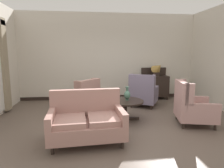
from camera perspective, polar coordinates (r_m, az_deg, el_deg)
The scene contains 11 objects.
ground at distance 4.68m, azimuth 2.83°, elevation -12.26°, with size 9.03×9.03×0.00m, color brown.
wall_back at distance 7.29m, azimuth -1.00°, elevation 7.91°, with size 6.61×0.08×3.12m, color silver.
baseboard_back at distance 7.42m, azimuth -0.93°, elevation -3.75°, with size 6.45×0.03×0.12m, color black.
coffee_table at distance 4.97m, azimuth 3.84°, elevation -5.78°, with size 0.92×0.92×0.52m.
porcelain_vase at distance 4.96m, azimuth 4.43°, elevation -3.08°, with size 0.16×0.16×0.34m.
settee at distance 3.88m, azimuth -7.35°, elevation -10.62°, with size 1.46×0.96×0.97m.
armchair_near_window at distance 6.32m, azimuth 9.06°, elevation -2.59°, with size 1.10×1.12×1.05m.
armchair_near_sideboard at distance 5.10m, azimuth 22.01°, elevation -6.04°, with size 1.02×1.02×1.04m.
armchair_far_left at distance 5.69m, azimuth -8.41°, elevation -4.02°, with size 1.13×1.13×0.97m.
sideboard at distance 7.47m, azimuth 12.32°, elevation -0.46°, with size 0.95×0.43×1.15m.
gramophone at distance 7.32m, azimuth 13.11°, elevation 4.37°, with size 0.53×0.59×0.56m.
Camera 1 is at (-0.75, -4.30, 1.70)m, focal length 31.53 mm.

